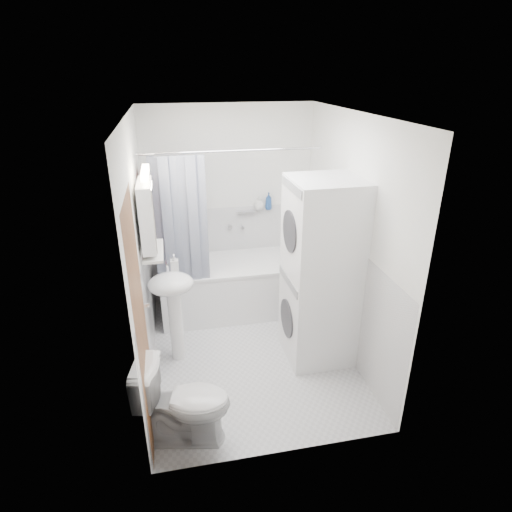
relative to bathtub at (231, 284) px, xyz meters
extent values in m
plane|color=silver|center=(0.06, -0.92, -0.35)|extent=(2.60, 2.60, 0.00)
plane|color=white|center=(0.06, 0.38, 0.85)|extent=(2.00, 0.00, 2.00)
plane|color=white|center=(0.06, -2.22, 0.85)|extent=(2.00, 0.00, 2.00)
plane|color=white|center=(-0.94, -0.92, 0.85)|extent=(0.00, 2.60, 2.60)
plane|color=white|center=(1.06, -0.92, 0.85)|extent=(0.00, 2.60, 2.60)
plane|color=white|center=(0.06, -0.92, 2.05)|extent=(2.60, 2.60, 0.00)
plane|color=white|center=(0.06, 0.37, 0.25)|extent=(1.98, 0.00, 1.98)
plane|color=white|center=(-0.93, -0.92, 0.25)|extent=(0.00, 2.58, 2.58)
plane|color=white|center=(1.05, -0.92, 0.25)|extent=(0.00, 2.58, 2.58)
plane|color=brown|center=(-0.92, -1.80, 0.65)|extent=(0.00, 2.00, 2.00)
cylinder|color=silver|center=(-0.89, -1.47, 0.65)|extent=(0.04, 0.04, 0.04)
cube|color=white|center=(0.00, 0.00, -0.05)|extent=(1.66, 0.78, 0.61)
cube|color=white|center=(0.00, 0.00, 0.27)|extent=(1.68, 0.80, 0.03)
cube|color=silver|center=(0.00, 0.00, 0.16)|extent=(1.48, 0.60, 0.20)
cylinder|color=silver|center=(0.20, 0.33, 0.61)|extent=(0.04, 0.12, 0.04)
cylinder|color=silver|center=(0.00, -0.34, 1.65)|extent=(1.86, 0.02, 0.02)
cube|color=#142046|center=(-0.78, -0.34, 0.90)|extent=(0.10, 0.02, 1.45)
cube|color=#142046|center=(-0.69, -0.34, 0.90)|extent=(0.10, 0.02, 1.45)
cube|color=#142046|center=(-0.60, -0.34, 0.90)|extent=(0.10, 0.02, 1.45)
cube|color=#142046|center=(-0.51, -0.34, 0.90)|extent=(0.10, 0.02, 1.45)
cube|color=#142046|center=(-0.42, -0.34, 0.90)|extent=(0.10, 0.02, 1.45)
cube|color=#142046|center=(-0.33, -0.34, 0.90)|extent=(0.10, 0.02, 1.45)
ellipsoid|color=white|center=(-0.70, -0.83, 0.50)|extent=(0.44, 0.37, 0.20)
cylinder|color=white|center=(-0.68, -0.83, 0.02)|extent=(0.14, 0.14, 0.75)
cylinder|color=silver|center=(-0.72, -0.69, 0.62)|extent=(0.03, 0.03, 0.14)
cylinder|color=silver|center=(-0.72, -0.73, 0.68)|extent=(0.02, 0.10, 0.02)
cube|color=white|center=(-0.85, -0.82, 1.20)|extent=(0.12, 0.50, 0.60)
cube|color=white|center=(-0.79, -0.82, 1.20)|extent=(0.01, 0.47, 0.57)
cube|color=#FFEABF|center=(-0.83, -0.82, 1.58)|extent=(0.06, 0.45, 0.06)
cube|color=silver|center=(-0.83, -0.82, 0.85)|extent=(0.18, 0.54, 0.02)
cube|color=silver|center=(0.25, 0.32, 0.80)|extent=(0.22, 0.06, 0.02)
cube|color=#551618|center=(-0.88, -0.24, 1.04)|extent=(0.05, 0.38, 0.88)
cube|color=#551618|center=(-0.85, -0.24, 1.45)|extent=(0.03, 0.33, 0.08)
cylinder|color=silver|center=(-0.89, -0.24, 1.49)|extent=(0.02, 0.04, 0.02)
cube|color=white|center=(0.74, -1.05, 0.11)|extent=(0.66, 0.66, 0.93)
cylinder|color=#2D2D33|center=(0.41, -1.05, 0.10)|extent=(0.03, 0.39, 0.39)
cube|color=gray|center=(0.41, -1.05, 0.52)|extent=(0.02, 0.59, 0.08)
cube|color=white|center=(0.74, -1.05, 1.04)|extent=(0.66, 0.66, 0.93)
cylinder|color=#2D2D33|center=(0.41, -1.05, 1.03)|extent=(0.03, 0.39, 0.39)
cube|color=gray|center=(0.41, -1.05, 1.45)|extent=(0.02, 0.59, 0.08)
imported|color=white|center=(-0.66, -1.92, 0.01)|extent=(0.80, 0.55, 0.72)
imported|color=gray|center=(-0.65, -0.67, 0.60)|extent=(0.08, 0.17, 0.08)
imported|color=gray|center=(-0.83, -0.97, 0.89)|extent=(0.07, 0.18, 0.07)
imported|color=gray|center=(-0.83, -0.70, 0.91)|extent=(0.10, 0.09, 0.10)
imported|color=gray|center=(0.41, 0.32, 0.87)|extent=(0.13, 0.17, 0.13)
imported|color=navy|center=(0.53, 0.32, 0.85)|extent=(0.08, 0.21, 0.08)
camera|label=1|loc=(-0.63, -4.56, 2.40)|focal=30.00mm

